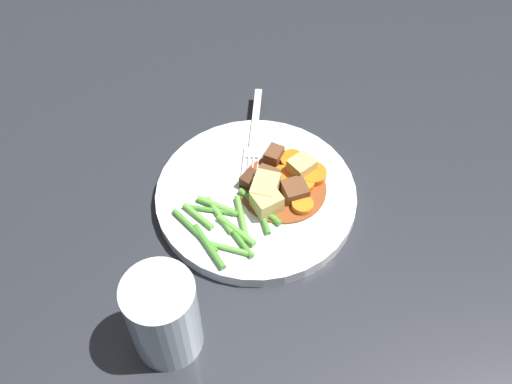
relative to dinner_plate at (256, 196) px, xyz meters
name	(u,v)px	position (x,y,z in m)	size (l,w,h in m)	color
ground_plane	(256,200)	(0.00, 0.00, -0.01)	(3.00, 3.00, 0.00)	#26282D
dinner_plate	(256,196)	(0.00, 0.00, 0.00)	(0.26, 0.26, 0.02)	white
stew_sauce	(283,188)	(0.03, -0.01, 0.01)	(0.11, 0.11, 0.00)	brown
carrot_slice_0	(292,160)	(0.07, 0.02, 0.01)	(0.03, 0.03, 0.01)	orange
carrot_slice_1	(303,183)	(0.06, -0.02, 0.01)	(0.03, 0.03, 0.01)	orange
carrot_slice_2	(313,175)	(0.08, -0.01, 0.02)	(0.04, 0.04, 0.01)	orange
carrot_slice_3	(284,175)	(0.04, 0.01, 0.01)	(0.03, 0.03, 0.01)	orange
carrot_slice_4	(302,205)	(0.04, -0.05, 0.01)	(0.03, 0.03, 0.01)	orange
potato_chunk_0	(302,168)	(0.07, 0.00, 0.02)	(0.03, 0.03, 0.03)	#DBBC6B
potato_chunk_1	(265,189)	(0.01, -0.01, 0.02)	(0.03, 0.04, 0.03)	#DBBC6B
potato_chunk_2	(266,203)	(0.00, -0.03, 0.02)	(0.03, 0.03, 0.03)	#DBBC6B
meat_chunk_0	(251,181)	(0.00, 0.01, 0.02)	(0.02, 0.02, 0.02)	#4C2B19
meat_chunk_1	(267,181)	(0.02, 0.00, 0.02)	(0.03, 0.03, 0.03)	brown
meat_chunk_2	(274,156)	(0.04, 0.04, 0.02)	(0.02, 0.03, 0.02)	brown
meat_chunk_3	(295,191)	(0.04, -0.03, 0.02)	(0.03, 0.03, 0.02)	brown
green_bean_0	(262,215)	(-0.01, -0.04, 0.01)	(0.01, 0.01, 0.06)	#4C8E33
green_bean_1	(216,204)	(-0.06, 0.00, 0.01)	(0.01, 0.01, 0.05)	#66AD42
green_bean_2	(214,210)	(-0.06, -0.01, 0.01)	(0.01, 0.01, 0.07)	#4C8E33
green_bean_3	(238,238)	(-0.05, -0.06, 0.01)	(0.01, 0.01, 0.06)	#4C8E33
green_bean_4	(232,249)	(-0.07, -0.07, 0.01)	(0.01, 0.01, 0.06)	#66AD42
green_bean_5	(195,231)	(-0.09, -0.02, 0.01)	(0.01, 0.01, 0.08)	#4C8E33
green_bean_6	(209,246)	(-0.09, -0.05, 0.01)	(0.01, 0.01, 0.07)	#4C8E33
green_bean_7	(260,207)	(-0.01, -0.03, 0.01)	(0.01, 0.01, 0.07)	#4C8E33
green_bean_8	(242,218)	(-0.04, -0.03, 0.01)	(0.01, 0.01, 0.07)	#66AD42
green_bean_9	(236,230)	(-0.05, -0.05, 0.01)	(0.01, 0.01, 0.06)	#66AD42
green_bean_10	(198,216)	(-0.08, -0.01, 0.01)	(0.01, 0.01, 0.05)	#66AD42
green_bean_11	(219,215)	(-0.06, -0.01, 0.01)	(0.01, 0.01, 0.06)	#66AD42
fork	(254,136)	(0.04, 0.09, 0.01)	(0.10, 0.16, 0.00)	silver
water_glass	(163,316)	(-0.17, -0.13, 0.05)	(0.08, 0.08, 0.11)	silver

